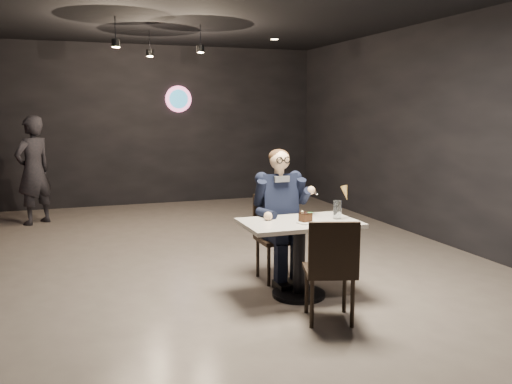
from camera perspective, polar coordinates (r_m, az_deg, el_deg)
name	(u,v)px	position (r m, az deg, el deg)	size (l,w,h in m)	color
floor	(190,268)	(6.34, -6.96, -7.95)	(9.00, 9.00, 0.00)	slate
wall_sign	(178,99)	(10.61, -8.17, 9.67)	(0.50, 0.06, 0.50)	pink
pendant_lights	(156,33)	(8.11, -10.53, 16.16)	(1.40, 1.20, 0.36)	black
main_table	(299,259)	(5.30, 4.55, -7.03)	(1.10, 0.70, 0.75)	silver
chair_far	(278,238)	(5.77, 2.35, -4.83)	(0.42, 0.46, 0.92)	black
chair_near	(329,269)	(4.73, 7.73, -7.99)	(0.42, 0.46, 0.92)	black
seated_man	(278,214)	(5.72, 2.36, -2.30)	(0.60, 0.80, 1.44)	black
dessert_plate	(308,222)	(5.14, 5.53, -3.19)	(0.23, 0.23, 0.01)	white
cake_slice	(305,217)	(5.14, 5.23, -2.69)	(0.10, 0.09, 0.07)	black
mint_leaf	(310,213)	(5.15, 5.73, -2.18)	(0.06, 0.04, 0.01)	green
sundae_glass	(337,210)	(5.35, 8.56, -1.86)	(0.08, 0.08, 0.18)	silver
wafer_cone	(345,193)	(5.35, 9.40, -0.10)	(0.07, 0.07, 0.15)	#D8AB58
passerby	(34,170)	(9.22, -22.38, 2.12)	(0.62, 0.41, 1.71)	black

